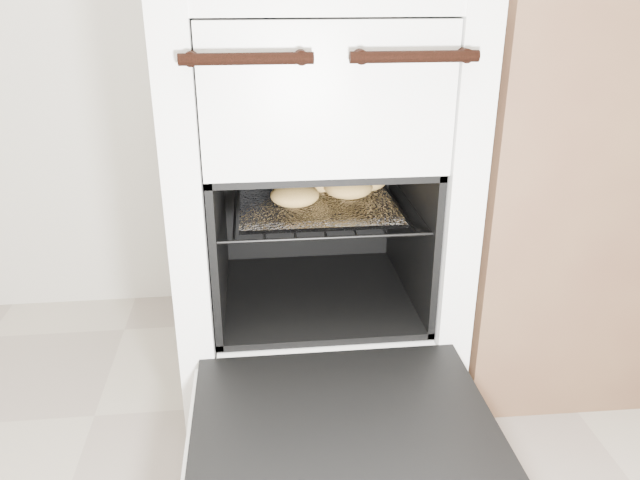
% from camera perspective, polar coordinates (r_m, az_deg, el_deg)
% --- Properties ---
extents(stove, '(0.54, 0.61, 0.83)m').
position_cam_1_polar(stove, '(1.33, -0.63, 4.00)').
color(stove, white).
rests_on(stove, ground).
extents(oven_door, '(0.49, 0.38, 0.03)m').
position_cam_1_polar(oven_door, '(1.03, 2.06, -16.43)').
color(oven_door, black).
rests_on(oven_door, stove).
extents(oven_rack, '(0.40, 0.38, 0.01)m').
position_cam_1_polar(oven_rack, '(1.27, -0.36, 3.29)').
color(oven_rack, black).
rests_on(oven_rack, stove).
extents(foil_sheet, '(0.31, 0.27, 0.01)m').
position_cam_1_polar(foil_sheet, '(1.25, -0.27, 3.25)').
color(foil_sheet, white).
rests_on(foil_sheet, oven_rack).
extents(baked_rolls, '(0.28, 0.21, 0.04)m').
position_cam_1_polar(baked_rolls, '(1.29, 1.75, 5.07)').
color(baked_rolls, tan).
rests_on(baked_rolls, foil_sheet).
extents(counter, '(0.92, 0.62, 0.90)m').
position_cam_1_polar(counter, '(1.61, 27.24, 6.47)').
color(counter, brown).
rests_on(counter, ground).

